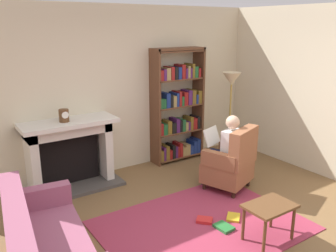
{
  "coord_description": "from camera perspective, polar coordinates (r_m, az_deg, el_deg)",
  "views": [
    {
      "loc": [
        -2.51,
        -2.69,
        2.38
      ],
      "look_at": [
        0.1,
        1.2,
        1.05
      ],
      "focal_mm": 38.07,
      "sensor_mm": 36.0,
      "label": 1
    }
  ],
  "objects": [
    {
      "name": "ground",
      "position": [
        4.38,
        8.05,
        -17.24
      ],
      "size": [
        14.0,
        14.0,
        0.0
      ],
      "primitive_type": "plane",
      "color": "brown"
    },
    {
      "name": "back_wall",
      "position": [
        5.9,
        -8.18,
        5.65
      ],
      "size": [
        5.6,
        0.1,
        2.7
      ],
      "primitive_type": "cube",
      "color": "beige",
      "rests_on": "ground"
    },
    {
      "name": "side_wall_right",
      "position": [
        6.57,
        18.65,
        6.02
      ],
      "size": [
        0.1,
        5.2,
        2.7
      ],
      "primitive_type": "cube",
      "color": "beige",
      "rests_on": "ground"
    },
    {
      "name": "area_rug",
      "position": [
        4.57,
        5.46,
        -15.55
      ],
      "size": [
        2.4,
        1.8,
        0.01
      ],
      "primitive_type": "cube",
      "color": "#983047",
      "rests_on": "ground"
    },
    {
      "name": "fireplace",
      "position": [
        5.53,
        -15.5,
        -3.92
      ],
      "size": [
        1.41,
        0.64,
        1.05
      ],
      "color": "#4C4742",
      "rests_on": "ground"
    },
    {
      "name": "mantel_clock",
      "position": [
        5.26,
        -16.33,
        1.61
      ],
      "size": [
        0.14,
        0.14,
        0.18
      ],
      "color": "brown",
      "rests_on": "fireplace"
    },
    {
      "name": "bookshelf",
      "position": [
        6.32,
        1.57,
        2.98
      ],
      "size": [
        0.97,
        0.32,
        2.01
      ],
      "color": "brown",
      "rests_on": "ground"
    },
    {
      "name": "armchair_reading",
      "position": [
        5.36,
        10.16,
        -5.79
      ],
      "size": [
        0.81,
        0.8,
        0.97
      ],
      "rotation": [
        0.0,
        0.0,
        3.49
      ],
      "color": "#331E14",
      "rests_on": "ground"
    },
    {
      "name": "seated_reader",
      "position": [
        5.34,
        9.13,
        -3.58
      ],
      "size": [
        0.49,
        0.59,
        1.14
      ],
      "rotation": [
        0.0,
        0.0,
        3.49
      ],
      "color": "white",
      "rests_on": "ground"
    },
    {
      "name": "sofa_floral",
      "position": [
        3.74,
        -19.07,
        -18.57
      ],
      "size": [
        0.93,
        1.78,
        0.85
      ],
      "rotation": [
        0.0,
        0.0,
        1.45
      ],
      "color": "#98516B",
      "rests_on": "ground"
    },
    {
      "name": "side_table",
      "position": [
        4.25,
        15.93,
        -12.89
      ],
      "size": [
        0.56,
        0.39,
        0.45
      ],
      "color": "brown",
      "rests_on": "ground"
    },
    {
      "name": "scattered_books",
      "position": [
        4.61,
        8.36,
        -14.96
      ],
      "size": [
        0.6,
        0.49,
        0.04
      ],
      "color": "#267233",
      "rests_on": "area_rug"
    },
    {
      "name": "floor_lamp",
      "position": [
        6.29,
        10.09,
        6.23
      ],
      "size": [
        0.32,
        0.32,
        1.6
      ],
      "color": "#B7933F",
      "rests_on": "ground"
    }
  ]
}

